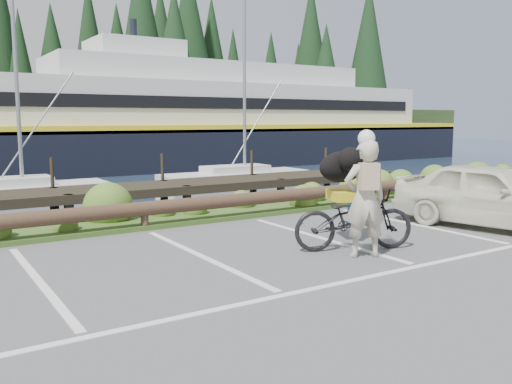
% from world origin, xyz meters
% --- Properties ---
extents(ground, '(72.00, 72.00, 0.00)m').
position_xyz_m(ground, '(0.00, 0.00, 0.00)').
color(ground, '#4D4D4F').
extents(vegetation_strip, '(34.00, 1.60, 0.10)m').
position_xyz_m(vegetation_strip, '(0.00, 5.30, 0.05)').
color(vegetation_strip, '#3D5B21').
rests_on(vegetation_strip, ground).
extents(log_rail, '(32.00, 0.30, 0.60)m').
position_xyz_m(log_rail, '(0.00, 4.60, 0.00)').
color(log_rail, '#443021').
rests_on(log_rail, ground).
extents(bicycle, '(2.26, 1.52, 1.12)m').
position_xyz_m(bicycle, '(2.47, 0.98, 0.56)').
color(bicycle, black).
rests_on(bicycle, ground).
extents(cyclist, '(0.84, 0.71, 1.96)m').
position_xyz_m(cyclist, '(2.28, 0.52, 0.98)').
color(cyclist, '#BCB49F').
rests_on(cyclist, ground).
extents(dog, '(0.85, 1.12, 0.58)m').
position_xyz_m(dog, '(2.74, 1.61, 1.42)').
color(dog, black).
rests_on(dog, bicycle).
extents(parked_car, '(2.53, 4.35, 1.39)m').
position_xyz_m(parked_car, '(6.31, 0.87, 0.70)').
color(parked_car, silver).
rests_on(parked_car, ground).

